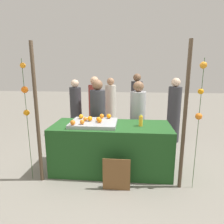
{
  "coord_description": "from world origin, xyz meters",
  "views": [
    {
      "loc": [
        0.31,
        -3.36,
        1.84
      ],
      "look_at": [
        0.0,
        0.15,
        1.05
      ],
      "focal_mm": 31.85,
      "sensor_mm": 36.0,
      "label": 1
    }
  ],
  "objects": [
    {
      "name": "crowd_person_4",
      "position": [
        -0.24,
        2.33,
        0.73
      ],
      "size": [
        0.31,
        0.31,
        1.56
      ],
      "color": "beige",
      "rests_on": "ground_plane"
    },
    {
      "name": "crowd_person_1",
      "position": [
        0.52,
        2.52,
        0.78
      ],
      "size": [
        0.34,
        0.34,
        1.68
      ],
      "color": "#333338",
      "rests_on": "ground_plane"
    },
    {
      "name": "garland_strand_left",
      "position": [
        -1.29,
        -0.45,
        1.46
      ],
      "size": [
        0.11,
        0.1,
        1.97
      ],
      "color": "#2D4C23",
      "rests_on": "ground_plane"
    },
    {
      "name": "orange_4",
      "position": [
        -0.2,
        0.23,
        0.96
      ],
      "size": [
        0.08,
        0.08,
        0.08
      ],
      "primitive_type": "sphere",
      "color": "orange",
      "rests_on": "orange_tray"
    },
    {
      "name": "vendor_right",
      "position": [
        0.49,
        0.69,
        0.74
      ],
      "size": [
        0.32,
        0.32,
        1.58
      ],
      "color": "#99999E",
      "rests_on": "ground_plane"
    },
    {
      "name": "garland_strand_right",
      "position": [
        1.32,
        -0.45,
        1.48
      ],
      "size": [
        0.1,
        0.1,
        1.97
      ],
      "color": "#2D4C23",
      "rests_on": "ground_plane"
    },
    {
      "name": "orange_2",
      "position": [
        -0.23,
        0.01,
        0.95
      ],
      "size": [
        0.08,
        0.08,
        0.08
      ],
      "primitive_type": "sphere",
      "color": "orange",
      "rests_on": "orange_tray"
    },
    {
      "name": "chalkboard_sign",
      "position": [
        0.14,
        -0.62,
        0.25
      ],
      "size": [
        0.42,
        0.03,
        0.52
      ],
      "color": "brown",
      "rests_on": "ground_plane"
    },
    {
      "name": "crowd_person_2",
      "position": [
        -0.6,
        1.74,
        0.76
      ],
      "size": [
        0.33,
        0.33,
        1.63
      ],
      "color": "maroon",
      "rests_on": "ground_plane"
    },
    {
      "name": "orange_0",
      "position": [
        -0.07,
        0.22,
        0.96
      ],
      "size": [
        0.09,
        0.09,
        0.09
      ],
      "primitive_type": "sphere",
      "color": "orange",
      "rests_on": "orange_tray"
    },
    {
      "name": "canopy_post_right",
      "position": [
        1.12,
        -0.46,
        1.11
      ],
      "size": [
        0.06,
        0.06,
        2.22
      ],
      "primitive_type": "cylinder",
      "color": "#473828",
      "rests_on": "ground_plane"
    },
    {
      "name": "vendor_left",
      "position": [
        -0.35,
        0.69,
        0.75
      ],
      "size": [
        0.32,
        0.32,
        1.61
      ],
      "color": "#333338",
      "rests_on": "ground_plane"
    },
    {
      "name": "orange_6",
      "position": [
        -0.61,
        -0.27,
        0.96
      ],
      "size": [
        0.09,
        0.09,
        0.09
      ],
      "primitive_type": "sphere",
      "color": "orange",
      "rests_on": "orange_tray"
    },
    {
      "name": "orange_5",
      "position": [
        -0.38,
        -0.0,
        0.96
      ],
      "size": [
        0.09,
        0.09,
        0.09
      ],
      "primitive_type": "sphere",
      "color": "orange",
      "rests_on": "orange_tray"
    },
    {
      "name": "orange_8",
      "position": [
        -0.47,
        -0.21,
        0.95
      ],
      "size": [
        0.08,
        0.08,
        0.08
      ],
      "primitive_type": "sphere",
      "color": "orange",
      "rests_on": "orange_tray"
    },
    {
      "name": "orange_7",
      "position": [
        -0.2,
        -0.09,
        0.96
      ],
      "size": [
        0.08,
        0.08,
        0.08
      ],
      "primitive_type": "sphere",
      "color": "orange",
      "rests_on": "orange_tray"
    },
    {
      "name": "canopy_post_left",
      "position": [
        -1.12,
        -0.46,
        1.11
      ],
      "size": [
        0.06,
        0.06,
        2.22
      ],
      "primitive_type": "cylinder",
      "color": "#473828",
      "rests_on": "ground_plane"
    },
    {
      "name": "orange_3",
      "position": [
        -0.58,
        0.15,
        0.96
      ],
      "size": [
        0.08,
        0.08,
        0.08
      ],
      "primitive_type": "sphere",
      "color": "orange",
      "rests_on": "orange_tray"
    },
    {
      "name": "orange_1",
      "position": [
        -0.46,
        -0.0,
        0.95
      ],
      "size": [
        0.07,
        0.07,
        0.07
      ],
      "primitive_type": "sphere",
      "color": "orange",
      "rests_on": "orange_tray"
    },
    {
      "name": "stall_counter",
      "position": [
        0.0,
        0.0,
        0.43
      ],
      "size": [
        2.09,
        0.84,
        0.85
      ],
      "primitive_type": "cube",
      "color": "#1E4C1E",
      "rests_on": "ground_plane"
    },
    {
      "name": "ground_plane",
      "position": [
        0.0,
        0.0,
        0.0
      ],
      "size": [
        24.0,
        24.0,
        0.0
      ],
      "primitive_type": "plane",
      "color": "gray"
    },
    {
      "name": "crowd_person_0",
      "position": [
        -1.14,
        1.84,
        0.72
      ],
      "size": [
        0.31,
        0.31,
        1.54
      ],
      "color": "#333338",
      "rests_on": "ground_plane"
    },
    {
      "name": "crowd_person_3",
      "position": [
        1.42,
        1.6,
        0.75
      ],
      "size": [
        0.32,
        0.32,
        1.61
      ],
      "color": "#333338",
      "rests_on": "ground_plane"
    },
    {
      "name": "juice_bottle",
      "position": [
        0.51,
        -0.02,
        0.94
      ],
      "size": [
        0.07,
        0.07,
        0.19
      ],
      "color": "gold",
      "rests_on": "stall_counter"
    },
    {
      "name": "orange_tray",
      "position": [
        -0.31,
        -0.02,
        0.88
      ],
      "size": [
        0.8,
        0.63,
        0.06
      ],
      "primitive_type": "cube",
      "color": "#9EA0A5",
      "rests_on": "stall_counter"
    }
  ]
}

